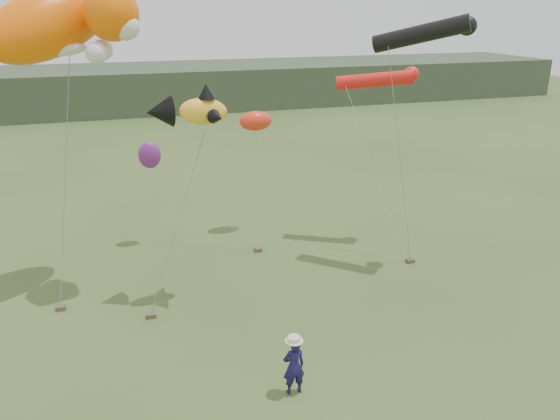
% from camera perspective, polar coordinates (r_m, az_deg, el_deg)
% --- Properties ---
extents(ground, '(120.00, 120.00, 0.00)m').
position_cam_1_polar(ground, '(16.48, -0.69, -15.61)').
color(ground, '#385123').
rests_on(ground, ground).
extents(headland, '(90.00, 13.00, 4.00)m').
position_cam_1_polar(headland, '(57.97, -16.99, 11.93)').
color(headland, '#2D3D28').
rests_on(headland, ground).
extents(festival_attendant, '(0.60, 0.40, 1.65)m').
position_cam_1_polar(festival_attendant, '(14.93, 1.45, -16.03)').
color(festival_attendant, '#171245').
rests_on(festival_attendant, ground).
extents(sandbag_anchors, '(17.72, 4.52, 0.16)m').
position_cam_1_polar(sandbag_anchors, '(20.08, -10.65, -8.55)').
color(sandbag_anchors, brown).
rests_on(sandbag_anchors, ground).
extents(cat_kite, '(6.13, 4.46, 3.49)m').
position_cam_1_polar(cat_kite, '(19.61, -21.70, 17.81)').
color(cat_kite, '#FE6404').
rests_on(cat_kite, ground).
extents(fish_kite, '(2.71, 1.79, 1.36)m').
position_cam_1_polar(fish_kite, '(17.87, -9.67, 10.21)').
color(fish_kite, yellow).
rests_on(fish_kite, ground).
extents(tube_kites, '(3.75, 4.96, 3.08)m').
position_cam_1_polar(tube_kites, '(21.98, 13.10, 15.57)').
color(tube_kites, black).
rests_on(tube_kites, ground).
extents(misc_kites, '(5.85, 0.99, 2.10)m').
position_cam_1_polar(misc_kites, '(23.74, -6.68, 7.94)').
color(misc_kites, red).
rests_on(misc_kites, ground).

